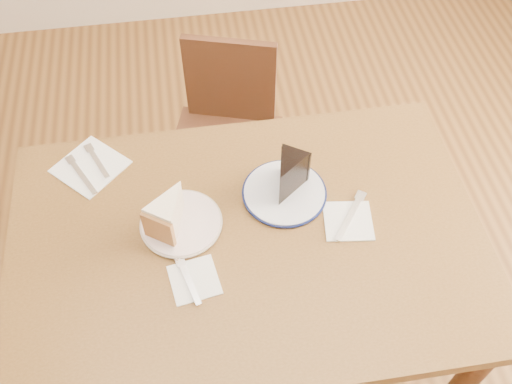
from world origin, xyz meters
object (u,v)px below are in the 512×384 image
object	(u,v)px
carrot_cake	(171,211)
chocolate_cake	(287,179)
table	(248,258)
plate_cream	(181,223)
chair_far	(226,138)
plate_navy	(284,193)

from	to	relation	value
carrot_cake	chocolate_cake	xyz separation A→B (m)	(0.30, 0.05, 0.01)
table	plate_cream	bearing A→B (deg)	158.10
chocolate_cake	chair_far	bearing A→B (deg)	-44.93
chair_far	plate_navy	xyz separation A→B (m)	(0.11, -0.52, 0.33)
table	chair_far	world-z (taller)	chair_far
chair_far	carrot_cake	bearing A→B (deg)	88.44
table	chocolate_cake	world-z (taller)	chocolate_cake
plate_cream	chocolate_cake	world-z (taller)	chocolate_cake
plate_navy	chair_far	bearing A→B (deg)	101.49
chair_far	plate_navy	distance (m)	0.62
table	chocolate_cake	xyz separation A→B (m)	(0.12, 0.12, 0.16)
plate_cream	chocolate_cake	distance (m)	0.29
plate_navy	chocolate_cake	world-z (taller)	chocolate_cake
plate_cream	plate_navy	xyz separation A→B (m)	(0.28, 0.06, 0.00)
chair_far	plate_cream	distance (m)	0.68
plate_navy	plate_cream	bearing A→B (deg)	-168.68
chair_far	plate_cream	xyz separation A→B (m)	(-0.17, -0.57, 0.33)
chair_far	chocolate_cake	size ratio (longest dim) A/B	7.20
chocolate_cake	plate_cream	bearing A→B (deg)	44.56
chair_far	plate_cream	bearing A→B (deg)	90.36
table	carrot_cake	xyz separation A→B (m)	(-0.18, 0.07, 0.15)
chair_far	plate_navy	size ratio (longest dim) A/B	3.60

